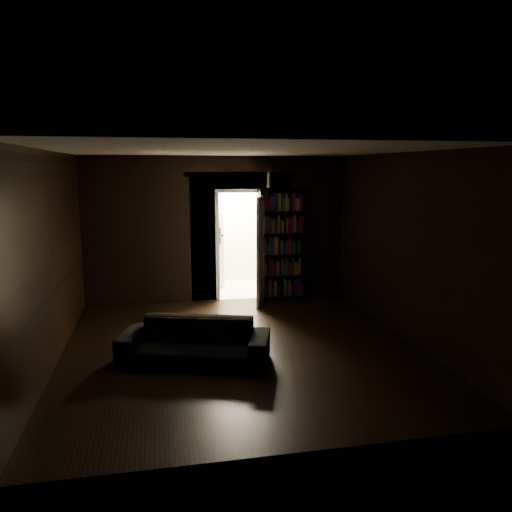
% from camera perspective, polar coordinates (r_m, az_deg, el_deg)
% --- Properties ---
extents(ground, '(5.50, 5.50, 0.00)m').
position_cam_1_polar(ground, '(7.33, -1.77, -10.49)').
color(ground, black).
rests_on(ground, ground).
extents(room_walls, '(5.02, 5.61, 2.84)m').
position_cam_1_polar(room_walls, '(7.97, -3.20, 3.63)').
color(room_walls, black).
rests_on(room_walls, ground).
extents(kitchen_alcove, '(2.20, 1.80, 2.60)m').
position_cam_1_polar(kitchen_alcove, '(10.85, -2.63, 2.83)').
color(kitchen_alcove, beige).
rests_on(kitchen_alcove, ground).
extents(sofa, '(2.13, 1.39, 0.75)m').
position_cam_1_polar(sofa, '(6.75, -7.04, -8.99)').
color(sofa, black).
rests_on(sofa, ground).
extents(bookshelf, '(0.91, 0.35, 2.20)m').
position_cam_1_polar(bookshelf, '(9.77, 2.88, 1.37)').
color(bookshelf, black).
rests_on(bookshelf, ground).
extents(refrigerator, '(0.84, 0.79, 1.65)m').
position_cam_1_polar(refrigerator, '(10.99, -5.83, 0.85)').
color(refrigerator, white).
rests_on(refrigerator, ground).
extents(door, '(0.37, 0.80, 2.05)m').
position_cam_1_polar(door, '(9.44, 0.65, 0.62)').
color(door, white).
rests_on(door, ground).
extents(figurine, '(0.13, 0.13, 0.30)m').
position_cam_1_polar(figurine, '(9.62, 1.46, 8.73)').
color(figurine, white).
rests_on(figurine, bookshelf).
extents(bottles, '(0.69, 0.12, 0.28)m').
position_cam_1_polar(bottles, '(10.89, -6.29, 5.87)').
color(bottles, black).
rests_on(bottles, refrigerator).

